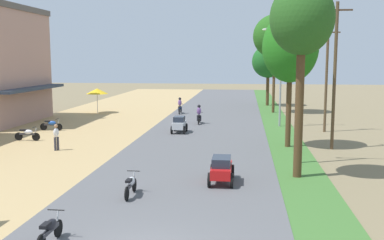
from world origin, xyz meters
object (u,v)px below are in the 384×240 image
Objects in this scene: utility_pole_far at (326,77)px; pedestrian_on_shoulder at (56,136)px; vendor_umbrella at (97,91)px; median_tree_fourth at (268,62)px; car_hatchback_silver at (179,124)px; motorbike_ahead_fourth at (199,115)px; utility_pole_near at (335,74)px; median_tree_nearest at (302,21)px; motorbike_ahead_fifth at (180,106)px; streetlamp_near at (300,79)px; streetlamp_mid at (281,70)px; car_sedan_red at (221,168)px; motorbike_ahead_second at (50,229)px; parked_motorbike_second at (28,134)px; median_tree_third at (275,37)px; median_tree_second at (290,48)px; parked_motorbike_third at (51,124)px; motorbike_ahead_third at (131,184)px.

pedestrian_on_shoulder is at bearing -151.39° from utility_pole_far.
median_tree_fourth is (17.74, 9.68, 2.94)m from vendor_umbrella.
car_hatchback_silver is 4.94m from motorbike_ahead_fourth.
utility_pole_near is 1.12× the size of utility_pole_far.
motorbike_ahead_fifth is (-9.04, 23.93, -6.47)m from median_tree_nearest.
motorbike_ahead_fourth is at bearing 115.71° from streetlamp_near.
utility_pole_far is (3.28, -2.13, -0.49)m from streetlamp_mid.
car_hatchback_silver is at bearing -109.62° from median_tree_fourth.
pedestrian_on_shoulder is 16.01m from median_tree_nearest.
median_tree_nearest is 1.01× the size of utility_pole_near.
median_tree_nearest is 4.53× the size of car_hatchback_silver.
streetlamp_near is 16.00m from motorbike_ahead_fourth.
streetlamp_mid is at bearing 77.78° from car_sedan_red.
motorbike_ahead_fifth is (-0.75, 32.98, 0.28)m from motorbike_ahead_second.
vendor_umbrella is at bearing 141.37° from utility_pole_near.
median_tree_fourth is 3.56× the size of car_hatchback_silver.
parked_motorbike_second is 31.42m from median_tree_fourth.
pedestrian_on_shoulder is 0.72× the size of car_sedan_red.
parked_motorbike_second is at bearing -139.26° from motorbike_ahead_fourth.
car_hatchback_silver is at bearing -119.17° from median_tree_third.
car_sedan_red is (10.40, -6.22, -0.22)m from pedestrian_on_shoulder.
streetlamp_mid is at bearing 90.00° from streetlamp_near.
median_tree_fourth is 35.39m from car_sedan_red.
vendor_umbrella is at bearing 100.89° from pedestrian_on_shoulder.
median_tree_second is 1.04× the size of streetlamp_mid.
parked_motorbike_second is 1.11× the size of pedestrian_on_shoulder.
pedestrian_on_shoulder reaches higher than parked_motorbike_third.
median_tree_third is at bearing 89.65° from streetlamp_mid.
median_tree_third is at bearing 81.90° from car_sedan_red.
pedestrian_on_shoulder is at bearing 149.10° from car_sedan_red.
motorbike_ahead_third reaches higher than parked_motorbike_third.
median_tree_second is 4.71× the size of motorbike_ahead_fourth.
pedestrian_on_shoulder is at bearing -171.18° from utility_pole_near.
motorbike_ahead_second reaches higher than parked_motorbike_second.
streetlamp_mid is at bearing -90.35° from median_tree_third.
motorbike_ahead_fifth is (-9.39, 7.53, -3.86)m from streetlamp_mid.
motorbike_ahead_fifth is at bearing -166.61° from median_tree_third.
median_tree_nearest is at bearing -53.43° from vendor_umbrella.
median_tree_nearest reaches higher than utility_pole_near.
median_tree_second is at bearing -0.32° from parked_motorbike_second.
median_tree_nearest is 1.27× the size of median_tree_fourth.
utility_pole_far is at bearing 65.60° from car_sedan_red.
motorbike_ahead_third is (10.36, -16.01, 0.02)m from parked_motorbike_third.
parked_motorbike_third is 12.12m from motorbike_ahead_fourth.
median_tree_nearest is at bearing -90.27° from median_tree_fourth.
utility_pole_near is (2.57, -9.09, -0.01)m from streetlamp_mid.
parked_motorbike_second is 1.00× the size of motorbike_ahead_fifth.
parked_motorbike_second is at bearing 131.16° from motorbike_ahead_third.
motorbike_ahead_fifth is at bearing 93.98° from motorbike_ahead_third.
vendor_umbrella is 0.25× the size of median_tree_third.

